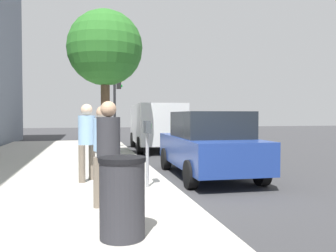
# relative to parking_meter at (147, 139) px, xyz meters

# --- Properties ---
(ground_plane) EXTENTS (80.00, 80.00, 0.00)m
(ground_plane) POSITION_rel_parking_meter_xyz_m (0.36, -0.61, -1.17)
(ground_plane) COLOR #38383A
(ground_plane) RESTS_ON ground
(sidewalk_slab) EXTENTS (28.00, 6.00, 0.15)m
(sidewalk_slab) POSITION_rel_parking_meter_xyz_m (0.36, 2.39, -1.09)
(sidewalk_slab) COLOR #B7B2A8
(sidewalk_slab) RESTS_ON ground_plane
(parking_meter) EXTENTS (0.36, 0.12, 1.41)m
(parking_meter) POSITION_rel_parking_meter_xyz_m (0.00, 0.00, 0.00)
(parking_meter) COLOR gray
(parking_meter) RESTS_ON sidewalk_slab
(pedestrian_at_meter) EXTENTS (0.52, 0.37, 1.71)m
(pedestrian_at_meter) POSITION_rel_parking_meter_xyz_m (-0.17, 0.93, -0.02)
(pedestrian_at_meter) COLOR #726656
(pedestrian_at_meter) RESTS_ON sidewalk_slab
(pedestrian_bystander) EXTENTS (0.38, 0.49, 1.76)m
(pedestrian_bystander) POSITION_rel_parking_meter_xyz_m (-1.49, 0.89, 0.02)
(pedestrian_bystander) COLOR #726656
(pedestrian_bystander) RESTS_ON sidewalk_slab
(parking_officer) EXTENTS (0.47, 0.39, 1.79)m
(parking_officer) POSITION_rel_parking_meter_xyz_m (1.00, 1.25, 0.04)
(parking_officer) COLOR #726656
(parking_officer) RESTS_ON sidewalk_slab
(parked_sedan_near) EXTENTS (4.44, 2.05, 1.77)m
(parked_sedan_near) POSITION_rel_parking_meter_xyz_m (1.65, -1.95, -0.27)
(parked_sedan_near) COLOR navy
(parked_sedan_near) RESTS_ON ground_plane
(parked_van_far) EXTENTS (5.27, 2.28, 2.18)m
(parked_van_far) POSITION_rel_parking_meter_xyz_m (9.10, -1.96, 0.09)
(parked_van_far) COLOR silver
(parked_van_far) RESTS_ON ground_plane
(street_tree) EXTENTS (2.68, 2.68, 5.27)m
(street_tree) POSITION_rel_parking_meter_xyz_m (5.42, 0.61, 2.88)
(street_tree) COLOR brown
(street_tree) RESTS_ON sidewalk_slab
(traffic_signal) EXTENTS (0.24, 0.44, 3.60)m
(traffic_signal) POSITION_rel_parking_meter_xyz_m (9.35, -0.12, 1.41)
(traffic_signal) COLOR black
(traffic_signal) RESTS_ON sidewalk_slab
(trash_bin) EXTENTS (0.59, 0.59, 1.01)m
(trash_bin) POSITION_rel_parking_meter_xyz_m (-2.93, 0.81, -0.51)
(trash_bin) COLOR #2D2D33
(trash_bin) RESTS_ON sidewalk_slab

